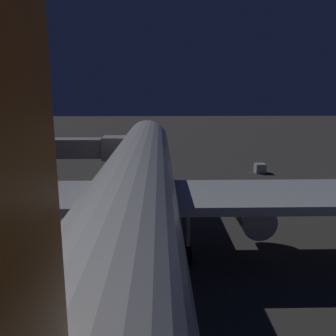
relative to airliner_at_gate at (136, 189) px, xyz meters
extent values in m
plane|color=#383533|center=(0.00, -12.85, -6.11)|extent=(320.00, 320.00, 0.00)
cylinder|color=silver|center=(0.00, -1.40, 0.15)|extent=(6.14, 52.34, 6.14)
sphere|color=silver|center=(0.00, -27.57, 0.15)|extent=(6.01, 6.01, 6.01)
cube|color=orange|center=(0.00, -1.40, -0.31)|extent=(6.20, 50.25, 0.50)
cube|color=black|center=(0.00, -25.73, 1.23)|extent=(3.38, 1.40, 0.90)
cube|color=#B7BABF|center=(0.00, -0.90, -0.92)|extent=(59.57, 8.04, 0.70)
cylinder|color=#B7BABF|center=(-9.90, -1.90, -2.85)|extent=(2.85, 5.10, 2.85)
cylinder|color=black|center=(-9.90, -4.45, -2.85)|extent=(2.43, 0.15, 2.43)
cylinder|color=#B7BABF|center=(9.90, -1.90, -2.85)|extent=(2.85, 5.10, 2.85)
cylinder|color=black|center=(9.90, -4.45, -2.85)|extent=(2.43, 0.15, 2.43)
cylinder|color=#B7BABF|center=(0.00, -24.07, -3.61)|extent=(0.28, 0.28, 2.59)
cylinder|color=black|center=(0.00, -24.07, -5.51)|extent=(0.45, 1.20, 1.20)
cylinder|color=#B7BABF|center=(-4.20, 0.10, -3.61)|extent=(0.28, 0.28, 2.59)
cylinder|color=black|center=(-4.20, -0.55, -5.51)|extent=(0.45, 1.20, 1.20)
cylinder|color=black|center=(-4.20, 0.75, -5.51)|extent=(0.45, 1.20, 1.20)
cylinder|color=#B7BABF|center=(4.20, 0.10, -3.61)|extent=(0.28, 0.28, 2.59)
cylinder|color=black|center=(4.20, -0.55, -5.51)|extent=(0.45, 1.20, 1.20)
cylinder|color=black|center=(4.20, 0.75, -5.51)|extent=(0.45, 1.20, 1.20)
cube|color=#9E9E99|center=(14.76, -19.76, 0.15)|extent=(21.33, 2.60, 2.50)
cube|color=#9E9E99|center=(4.10, -19.76, 0.15)|extent=(3.20, 3.40, 3.00)
cube|color=black|center=(2.70, -19.76, 0.15)|extent=(0.70, 3.20, 2.70)
cylinder|color=#B7BABF|center=(5.10, -19.76, -3.60)|extent=(0.56, 0.56, 5.01)
cylinder|color=black|center=(4.50, -19.76, -5.81)|extent=(0.25, 0.60, 0.60)
cylinder|color=black|center=(5.70, -19.76, -5.81)|extent=(0.25, 0.60, 0.60)
cube|color=#B7BABF|center=(-19.04, -31.39, -5.31)|extent=(1.70, 1.84, 1.59)
cone|color=orange|center=(-2.20, -29.57, -5.83)|extent=(0.36, 0.36, 0.55)
cone|color=orange|center=(2.20, -29.57, -5.83)|extent=(0.36, 0.36, 0.55)
camera|label=1|loc=(-1.90, 26.89, 7.55)|focal=37.59mm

